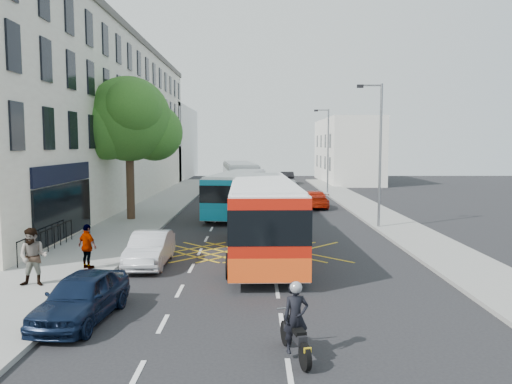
{
  "coord_description": "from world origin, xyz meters",
  "views": [
    {
      "loc": [
        -0.73,
        -15.98,
        4.8
      ],
      "look_at": [
        -0.67,
        11.14,
        2.2
      ],
      "focal_mm": 35.0,
      "sensor_mm": 36.0,
      "label": 1
    }
  ],
  "objects_px": {
    "parked_car_blue": "(82,297)",
    "pedestrian_far": "(87,246)",
    "bus_mid": "(237,193)",
    "red_hatchback": "(314,199)",
    "pedestrian_near": "(33,257)",
    "bus_near": "(263,216)",
    "street_tree": "(129,120)",
    "bus_far": "(240,179)",
    "distant_car_grey": "(247,181)",
    "distant_car_silver": "(290,185)",
    "lamp_near": "(379,148)",
    "parked_car_silver": "(150,249)",
    "motorbike": "(295,322)",
    "distant_car_dark": "(287,177)",
    "lamp_far": "(327,146)"
  },
  "relations": [
    {
      "from": "parked_car_blue",
      "to": "pedestrian_far",
      "type": "relative_size",
      "value": 2.32
    },
    {
      "from": "lamp_far",
      "to": "bus_mid",
      "type": "relative_size",
      "value": 0.76
    },
    {
      "from": "street_tree",
      "to": "bus_far",
      "type": "height_order",
      "value": "street_tree"
    },
    {
      "from": "parked_car_blue",
      "to": "pedestrian_far",
      "type": "distance_m",
      "value": 5.37
    },
    {
      "from": "bus_mid",
      "to": "pedestrian_near",
      "type": "xyz_separation_m",
      "value": [
        -6.09,
        -17.58,
        -0.41
      ]
    },
    {
      "from": "pedestrian_near",
      "to": "red_hatchback",
      "type": "bearing_deg",
      "value": 58.4
    },
    {
      "from": "street_tree",
      "to": "red_hatchback",
      "type": "bearing_deg",
      "value": 28.46
    },
    {
      "from": "street_tree",
      "to": "distant_car_silver",
      "type": "xyz_separation_m",
      "value": [
        11.38,
        20.11,
        -5.63
      ]
    },
    {
      "from": "street_tree",
      "to": "distant_car_grey",
      "type": "height_order",
      "value": "street_tree"
    },
    {
      "from": "bus_far",
      "to": "parked_car_blue",
      "type": "distance_m",
      "value": 32.7
    },
    {
      "from": "pedestrian_near",
      "to": "bus_far",
      "type": "bearing_deg",
      "value": 75.93
    },
    {
      "from": "street_tree",
      "to": "bus_mid",
      "type": "distance_m",
      "value": 8.57
    },
    {
      "from": "bus_near",
      "to": "red_hatchback",
      "type": "distance_m",
      "value": 16.85
    },
    {
      "from": "bus_mid",
      "to": "pedestrian_near",
      "type": "distance_m",
      "value": 18.61
    },
    {
      "from": "lamp_far",
      "to": "distant_car_silver",
      "type": "height_order",
      "value": "lamp_far"
    },
    {
      "from": "bus_mid",
      "to": "red_hatchback",
      "type": "distance_m",
      "value": 6.98
    },
    {
      "from": "street_tree",
      "to": "distant_car_dark",
      "type": "relative_size",
      "value": 1.98
    },
    {
      "from": "parked_car_blue",
      "to": "bus_mid",
      "type": "bearing_deg",
      "value": 86.4
    },
    {
      "from": "distant_car_silver",
      "to": "pedestrian_far",
      "type": "bearing_deg",
      "value": 73.31
    },
    {
      "from": "bus_near",
      "to": "distant_car_dark",
      "type": "bearing_deg",
      "value": 83.52
    },
    {
      "from": "street_tree",
      "to": "distant_car_grey",
      "type": "relative_size",
      "value": 1.76
    },
    {
      "from": "distant_car_grey",
      "to": "lamp_far",
      "type": "bearing_deg",
      "value": -50.59
    },
    {
      "from": "red_hatchback",
      "to": "distant_car_grey",
      "type": "distance_m",
      "value": 18.68
    },
    {
      "from": "bus_far",
      "to": "parked_car_silver",
      "type": "relative_size",
      "value": 2.83
    },
    {
      "from": "street_tree",
      "to": "red_hatchback",
      "type": "xyz_separation_m",
      "value": [
        12.29,
        6.66,
        -5.64
      ]
    },
    {
      "from": "bus_far",
      "to": "distant_car_grey",
      "type": "relative_size",
      "value": 2.27
    },
    {
      "from": "street_tree",
      "to": "distant_car_dark",
      "type": "xyz_separation_m",
      "value": [
        11.69,
        30.22,
        -5.56
      ]
    },
    {
      "from": "distant_car_grey",
      "to": "motorbike",
      "type": "bearing_deg",
      "value": -94.3
    },
    {
      "from": "bus_near",
      "to": "red_hatchback",
      "type": "bearing_deg",
      "value": 74.28
    },
    {
      "from": "distant_car_grey",
      "to": "bus_mid",
      "type": "bearing_deg",
      "value": -97.46
    },
    {
      "from": "parked_car_silver",
      "to": "motorbike",
      "type": "bearing_deg",
      "value": -59.82
    },
    {
      "from": "parked_car_blue",
      "to": "pedestrian_near",
      "type": "bearing_deg",
      "value": 138.13
    },
    {
      "from": "lamp_near",
      "to": "parked_car_silver",
      "type": "height_order",
      "value": "lamp_near"
    },
    {
      "from": "lamp_far",
      "to": "parked_car_blue",
      "type": "height_order",
      "value": "lamp_far"
    },
    {
      "from": "lamp_near",
      "to": "bus_far",
      "type": "bearing_deg",
      "value": 115.11
    },
    {
      "from": "lamp_near",
      "to": "distant_car_silver",
      "type": "height_order",
      "value": "lamp_near"
    },
    {
      "from": "parked_car_blue",
      "to": "distant_car_dark",
      "type": "relative_size",
      "value": 0.88
    },
    {
      "from": "parked_car_blue",
      "to": "pedestrian_far",
      "type": "xyz_separation_m",
      "value": [
        -1.55,
        5.13,
        0.32
      ]
    },
    {
      "from": "street_tree",
      "to": "bus_far",
      "type": "xyz_separation_m",
      "value": [
        6.37,
        14.82,
        -4.64
      ]
    },
    {
      "from": "motorbike",
      "to": "distant_car_dark",
      "type": "xyz_separation_m",
      "value": [
        3.0,
        50.31,
        -0.1
      ]
    },
    {
      "from": "motorbike",
      "to": "pedestrian_near",
      "type": "distance_m",
      "value": 9.73
    },
    {
      "from": "lamp_near",
      "to": "distant_car_dark",
      "type": "distance_m",
      "value": 33.55
    },
    {
      "from": "street_tree",
      "to": "lamp_near",
      "type": "bearing_deg",
      "value": -11.4
    },
    {
      "from": "street_tree",
      "to": "distant_car_silver",
      "type": "distance_m",
      "value": 23.78
    },
    {
      "from": "pedestrian_near",
      "to": "lamp_far",
      "type": "bearing_deg",
      "value": 63.11
    },
    {
      "from": "parked_car_silver",
      "to": "red_hatchback",
      "type": "height_order",
      "value": "parked_car_silver"
    },
    {
      "from": "street_tree",
      "to": "red_hatchback",
      "type": "height_order",
      "value": "street_tree"
    },
    {
      "from": "distant_car_dark",
      "to": "lamp_near",
      "type": "bearing_deg",
      "value": 94.51
    },
    {
      "from": "lamp_far",
      "to": "parked_car_blue",
      "type": "bearing_deg",
      "value": -108.54
    },
    {
      "from": "parked_car_silver",
      "to": "distant_car_grey",
      "type": "xyz_separation_m",
      "value": [
        3.31,
        36.01,
        0.03
      ]
    }
  ]
}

